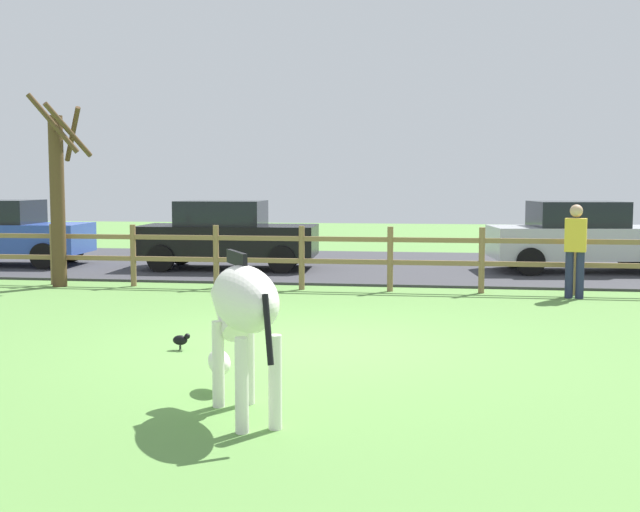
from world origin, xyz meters
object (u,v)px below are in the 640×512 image
(zebra, at_px, (242,309))
(crow_on_grass, at_px, (181,340))
(parked_car_blue, at_px, (1,232))
(visitor_near_fence, at_px, (575,247))
(parked_car_black, at_px, (227,234))
(bare_tree, at_px, (58,193))
(parked_car_silver, at_px, (581,236))

(zebra, height_order, crow_on_grass, zebra)
(parked_car_blue, xyz_separation_m, visitor_near_fence, (12.73, -3.34, 0.06))
(crow_on_grass, distance_m, parked_car_black, 8.76)
(bare_tree, relative_size, crow_on_grass, 17.10)
(bare_tree, height_order, parked_car_blue, bare_tree)
(visitor_near_fence, bearing_deg, parked_car_black, 154.76)
(zebra, relative_size, visitor_near_fence, 1.06)
(parked_car_black, bearing_deg, zebra, -74.13)
(parked_car_blue, bearing_deg, parked_car_black, 0.40)
(zebra, relative_size, parked_car_black, 0.43)
(parked_car_blue, distance_m, visitor_near_fence, 13.16)
(crow_on_grass, xyz_separation_m, parked_car_blue, (-7.32, 8.51, 0.72))
(crow_on_grass, height_order, parked_car_silver, parked_car_silver)
(parked_car_silver, distance_m, parked_car_blue, 13.52)
(crow_on_grass, bearing_deg, parked_car_blue, 130.69)
(crow_on_grass, relative_size, parked_car_blue, 0.05)
(parked_car_blue, bearing_deg, parked_car_silver, 2.61)
(bare_tree, distance_m, zebra, 9.68)
(bare_tree, relative_size, visitor_near_fence, 2.24)
(bare_tree, xyz_separation_m, visitor_near_fence, (9.63, -0.16, -0.92))
(crow_on_grass, bearing_deg, bare_tree, 128.31)
(visitor_near_fence, bearing_deg, zebra, -117.66)
(parked_car_black, xyz_separation_m, parked_car_blue, (-5.57, -0.04, 0.00))
(parked_car_black, relative_size, visitor_near_fence, 2.49)
(crow_on_grass, distance_m, visitor_near_fence, 7.53)
(parked_car_black, bearing_deg, parked_car_blue, -179.60)
(crow_on_grass, height_order, parked_car_blue, parked_car_blue)
(parked_car_black, height_order, parked_car_silver, same)
(crow_on_grass, relative_size, parked_car_black, 0.05)
(parked_car_silver, bearing_deg, zebra, -112.42)
(parked_car_black, bearing_deg, visitor_near_fence, -25.24)
(crow_on_grass, bearing_deg, parked_car_black, 101.56)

